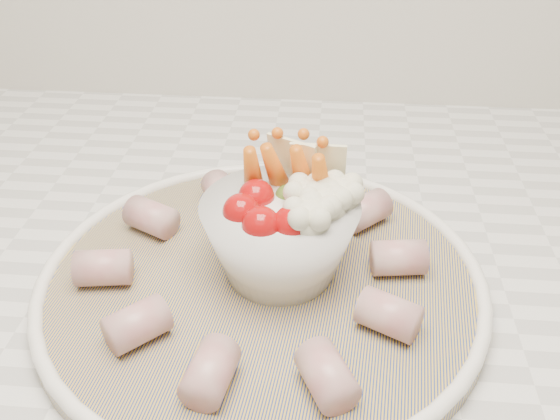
{
  "coord_description": "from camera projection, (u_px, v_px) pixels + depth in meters",
  "views": [
    {
      "loc": [
        0.18,
        0.94,
        1.27
      ],
      "look_at": [
        0.15,
        1.35,
        1.0
      ],
      "focal_mm": 40.0,
      "sensor_mm": 36.0,
      "label": 1
    }
  ],
  "objects": [
    {
      "name": "veggie_bowl",
      "position": [
        283.0,
        229.0,
        0.51
      ],
      "size": [
        0.13,
        0.13,
        0.11
      ],
      "color": "silver",
      "rests_on": "serving_platter"
    },
    {
      "name": "cured_meat_rolls",
      "position": [
        260.0,
        262.0,
        0.52
      ],
      "size": [
        0.29,
        0.3,
        0.03
      ],
      "color": "#A54B51",
      "rests_on": "serving_platter"
    },
    {
      "name": "serving_platter",
      "position": [
        262.0,
        280.0,
        0.53
      ],
      "size": [
        0.41,
        0.41,
        0.02
      ],
      "color": "navy",
      "rests_on": "kitchen_counter"
    }
  ]
}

